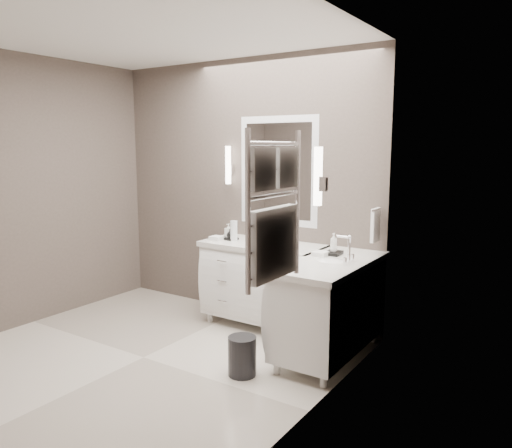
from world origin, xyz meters
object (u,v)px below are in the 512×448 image
Objects in this scene: vanity_right at (330,302)px; waste_bin at (242,356)px; vanity_back at (264,279)px; towel_ladder at (274,218)px.

waste_bin is at bearing -121.24° from vanity_right.
vanity_back is at bearing 159.62° from vanity_right.
vanity_right is 3.93× the size of waste_bin.
towel_ladder is (1.10, -1.63, 0.91)m from vanity_back.
towel_ladder reaches higher than waste_bin.
waste_bin is at bearing -66.31° from vanity_back.
waste_bin is (-0.65, 0.60, -1.23)m from towel_ladder.
towel_ladder is 2.85× the size of waste_bin.
vanity_right is at bearing -20.38° from vanity_back.
vanity_right is at bearing 99.84° from towel_ladder.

